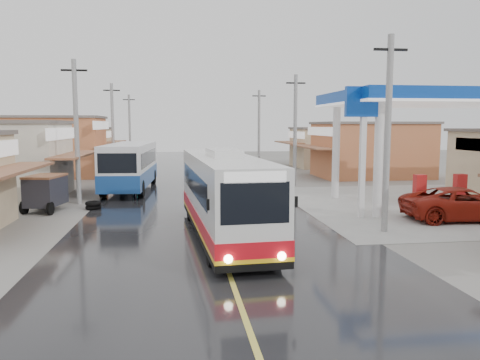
% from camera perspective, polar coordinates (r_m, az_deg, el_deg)
% --- Properties ---
extents(ground, '(120.00, 120.00, 0.00)m').
position_cam_1_polar(ground, '(18.65, -2.93, -7.00)').
color(ground, slate).
rests_on(ground, ground).
extents(road, '(12.00, 90.00, 0.02)m').
position_cam_1_polar(road, '(33.39, -5.08, -0.90)').
color(road, black).
rests_on(road, ground).
extents(centre_line, '(0.15, 90.00, 0.01)m').
position_cam_1_polar(centre_line, '(33.38, -5.08, -0.88)').
color(centre_line, '#D8CC4C').
rests_on(centre_line, road).
extents(shopfronts_left, '(11.00, 44.00, 5.20)m').
position_cam_1_polar(shopfronts_left, '(38.11, -25.22, -0.59)').
color(shopfronts_left, tan).
rests_on(shopfronts_left, ground).
extents(shopfronts_right, '(11.00, 44.00, 4.80)m').
position_cam_1_polar(shopfronts_right, '(34.57, 20.87, -1.08)').
color(shopfronts_right, '#B9B3A1').
rests_on(shopfronts_right, ground).
extents(utility_poles_left, '(1.60, 50.00, 8.00)m').
position_cam_1_polar(utility_poles_left, '(34.78, -16.75, -0.87)').
color(utility_poles_left, gray).
rests_on(utility_poles_left, ground).
extents(utility_poles_right, '(1.60, 36.00, 8.00)m').
position_cam_1_polar(utility_poles_right, '(34.42, 6.64, -0.71)').
color(utility_poles_right, gray).
rests_on(utility_poles_right, ground).
extents(coach_bus, '(3.15, 11.21, 3.46)m').
position_cam_1_polar(coach_bus, '(18.50, -2.02, -1.83)').
color(coach_bus, silver).
rests_on(coach_bus, road).
extents(second_bus, '(3.14, 9.66, 3.16)m').
position_cam_1_polar(second_bus, '(32.50, -13.22, 1.74)').
color(second_bus, silver).
rests_on(second_bus, road).
extents(jeepney, '(5.68, 2.88, 1.54)m').
position_cam_1_polar(jeepney, '(24.13, 25.54, -2.65)').
color(jeepney, maroon).
rests_on(jeepney, ground).
extents(cyclist, '(1.19, 2.04, 2.09)m').
position_cam_1_polar(cyclist, '(29.23, -12.59, -0.79)').
color(cyclist, black).
rests_on(cyclist, ground).
extents(tricycle_near, '(1.99, 2.68, 1.88)m').
position_cam_1_polar(tricycle_near, '(25.94, -22.65, -1.22)').
color(tricycle_near, '#26262D').
rests_on(tricycle_near, ground).
extents(tyre_stack, '(0.83, 0.83, 0.43)m').
position_cam_1_polar(tyre_stack, '(25.83, -17.45, -2.97)').
color(tyre_stack, black).
rests_on(tyre_stack, ground).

